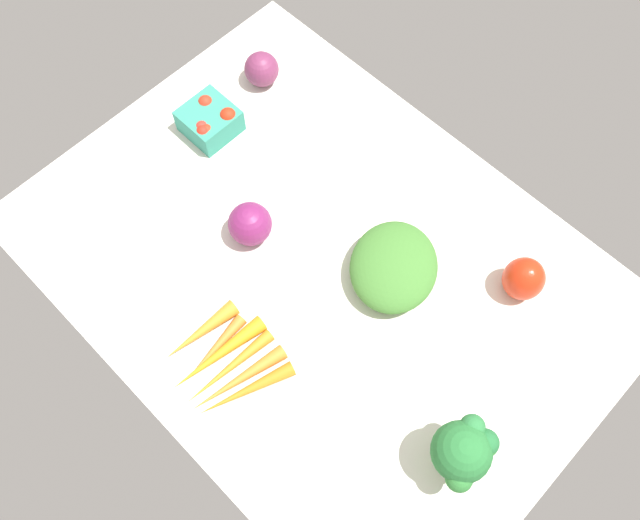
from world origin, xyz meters
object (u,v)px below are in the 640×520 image
object	(u,v)px
red_onion_center	(250,224)
leafy_greens_clump	(394,267)
carrot_bunch	(225,362)
red_onion_near_basket	(262,69)
broccoli_head	(464,452)
bell_pepper_red	(524,279)
berry_basket	(210,121)

from	to	relation	value
red_onion_center	leafy_greens_clump	bearing A→B (deg)	-153.16
carrot_bunch	leafy_greens_clump	xyz separation A→B (cm)	(-8.78, -31.72, 2.06)
red_onion_center	red_onion_near_basket	world-z (taller)	red_onion_center
leafy_greens_clump	broccoli_head	world-z (taller)	broccoli_head
carrot_bunch	bell_pepper_red	world-z (taller)	bell_pepper_red
red_onion_center	red_onion_near_basket	xyz separation A→B (cm)	(24.29, -25.68, -0.46)
berry_basket	red_onion_near_basket	size ratio (longest dim) A/B	1.39
broccoli_head	red_onion_near_basket	bearing A→B (deg)	-21.94
carrot_bunch	leafy_greens_clump	bearing A→B (deg)	-105.47
carrot_bunch	berry_basket	bearing A→B (deg)	-38.82
carrot_bunch	leafy_greens_clump	distance (cm)	32.98
berry_basket	red_onion_near_basket	world-z (taller)	red_onion_near_basket
red_onion_center	leafy_greens_clump	size ratio (longest dim) A/B	0.45
leafy_greens_clump	red_onion_near_basket	xyz separation A→B (cm)	(47.91, -13.73, 0.12)
bell_pepper_red	leafy_greens_clump	distance (cm)	22.12
red_onion_center	red_onion_near_basket	bearing A→B (deg)	-46.59
bell_pepper_red	red_onion_near_basket	size ratio (longest dim) A/B	1.23
berry_basket	leafy_greens_clump	world-z (taller)	leafy_greens_clump
red_onion_center	berry_basket	bearing A→B (deg)	-24.52
bell_pepper_red	leafy_greens_clump	xyz separation A→B (cm)	(17.52, 13.47, -0.93)
carrot_bunch	red_onion_center	distance (cm)	24.86
leafy_greens_clump	bell_pepper_red	bearing A→B (deg)	-142.43
red_onion_center	red_onion_near_basket	size ratio (longest dim) A/B	1.13
bell_pepper_red	leafy_greens_clump	world-z (taller)	bell_pepper_red
bell_pepper_red	berry_basket	size ratio (longest dim) A/B	0.89
leafy_greens_clump	red_onion_near_basket	distance (cm)	49.83
carrot_bunch	berry_basket	size ratio (longest dim) A/B	1.94
bell_pepper_red	berry_basket	xyz separation A→B (cm)	(63.63, 15.15, -1.28)
carrot_bunch	leafy_greens_clump	world-z (taller)	leafy_greens_clump
berry_basket	broccoli_head	world-z (taller)	broccoli_head
broccoli_head	red_onion_near_basket	distance (cm)	82.42
broccoli_head	carrot_bunch	bearing A→B (deg)	21.59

